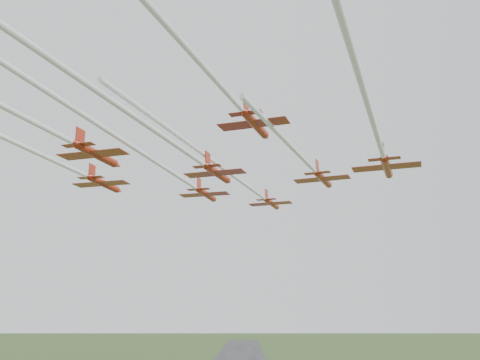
{
  "coord_description": "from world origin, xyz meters",
  "views": [
    {
      "loc": [
        5.38,
        -84.76,
        29.64
      ],
      "look_at": [
        4.26,
        1.08,
        51.68
      ],
      "focal_mm": 40.0,
      "sensor_mm": 36.0,
      "label": 1
    }
  ],
  "objects_px": {
    "jet_row3_mid": "(173,143)",
    "jet_row2_right": "(311,166)",
    "jet_lead": "(242,182)",
    "jet_row3_left": "(41,154)",
    "jet_row4_left": "(36,123)",
    "jet_row2_left": "(172,172)",
    "jet_row4_right": "(203,66)",
    "jet_row3_right": "(377,134)"
  },
  "relations": [
    {
      "from": "jet_row4_left",
      "to": "jet_row4_right",
      "type": "relative_size",
      "value": 0.87
    },
    {
      "from": "jet_row3_left",
      "to": "jet_row4_left",
      "type": "height_order",
      "value": "jet_row3_left"
    },
    {
      "from": "jet_row2_left",
      "to": "jet_row4_left",
      "type": "relative_size",
      "value": 1.18
    },
    {
      "from": "jet_row2_left",
      "to": "jet_row3_right",
      "type": "bearing_deg",
      "value": -27.47
    },
    {
      "from": "jet_row4_right",
      "to": "jet_row3_right",
      "type": "bearing_deg",
      "value": 49.08
    },
    {
      "from": "jet_row3_left",
      "to": "jet_row4_right",
      "type": "height_order",
      "value": "jet_row4_right"
    },
    {
      "from": "jet_row2_left",
      "to": "jet_row3_mid",
      "type": "bearing_deg",
      "value": -66.77
    },
    {
      "from": "jet_lead",
      "to": "jet_row4_right",
      "type": "distance_m",
      "value": 44.76
    },
    {
      "from": "jet_row3_left",
      "to": "jet_row3_right",
      "type": "bearing_deg",
      "value": -0.38
    },
    {
      "from": "jet_row3_mid",
      "to": "jet_row4_left",
      "type": "height_order",
      "value": "jet_row4_left"
    },
    {
      "from": "jet_lead",
      "to": "jet_row4_right",
      "type": "xyz_separation_m",
      "value": [
        -3.4,
        -44.63,
        0.26
      ]
    },
    {
      "from": "jet_row3_left",
      "to": "jet_row4_left",
      "type": "bearing_deg",
      "value": -56.87
    },
    {
      "from": "jet_row3_left",
      "to": "jet_row3_right",
      "type": "distance_m",
      "value": 44.79
    },
    {
      "from": "jet_lead",
      "to": "jet_row4_left",
      "type": "distance_m",
      "value": 41.71
    },
    {
      "from": "jet_row2_right",
      "to": "jet_row3_right",
      "type": "xyz_separation_m",
      "value": [
        4.92,
        -22.55,
        -2.62
      ]
    },
    {
      "from": "jet_row2_right",
      "to": "jet_row3_right",
      "type": "bearing_deg",
      "value": -56.86
    },
    {
      "from": "jet_row3_mid",
      "to": "jet_row3_right",
      "type": "relative_size",
      "value": 1.04
    },
    {
      "from": "jet_row2_left",
      "to": "jet_row4_left",
      "type": "bearing_deg",
      "value": -99.3
    },
    {
      "from": "jet_row3_right",
      "to": "jet_row4_left",
      "type": "bearing_deg",
      "value": -159.32
    },
    {
      "from": "jet_row3_left",
      "to": "jet_row4_left",
      "type": "distance_m",
      "value": 13.73
    },
    {
      "from": "jet_row2_right",
      "to": "jet_row4_left",
      "type": "relative_size",
      "value": 0.78
    },
    {
      "from": "jet_lead",
      "to": "jet_row4_left",
      "type": "relative_size",
      "value": 1.24
    },
    {
      "from": "jet_row3_right",
      "to": "jet_row4_right",
      "type": "distance_m",
      "value": 22.49
    },
    {
      "from": "jet_row3_right",
      "to": "jet_row3_mid",
      "type": "bearing_deg",
      "value": -174.64
    },
    {
      "from": "jet_row4_left",
      "to": "jet_row2_left",
      "type": "bearing_deg",
      "value": 82.17
    },
    {
      "from": "jet_row2_right",
      "to": "jet_row4_right",
      "type": "distance_m",
      "value": 36.88
    },
    {
      "from": "jet_row2_right",
      "to": "jet_row3_left",
      "type": "bearing_deg",
      "value": -143.12
    },
    {
      "from": "jet_row3_right",
      "to": "jet_row4_left",
      "type": "distance_m",
      "value": 38.92
    },
    {
      "from": "jet_lead",
      "to": "jet_row2_right",
      "type": "bearing_deg",
      "value": -26.36
    },
    {
      "from": "jet_row2_right",
      "to": "jet_row4_left",
      "type": "xyz_separation_m",
      "value": [
        -33.97,
        -24.04,
        -1.62
      ]
    },
    {
      "from": "jet_lead",
      "to": "jet_row3_right",
      "type": "relative_size",
      "value": 1.17
    },
    {
      "from": "jet_lead",
      "to": "jet_row3_right",
      "type": "xyz_separation_m",
      "value": [
        15.7,
        -33.14,
        -2.72
      ]
    },
    {
      "from": "jet_row3_mid",
      "to": "jet_row4_right",
      "type": "distance_m",
      "value": 18.02
    },
    {
      "from": "jet_row3_mid",
      "to": "jet_row2_right",
      "type": "bearing_deg",
      "value": 59.01
    },
    {
      "from": "jet_row3_right",
      "to": "jet_row3_left",
      "type": "bearing_deg",
      "value": -176.43
    },
    {
      "from": "jet_lead",
      "to": "jet_row3_left",
      "type": "xyz_separation_m",
      "value": [
        -27.56,
        -21.61,
        -1.39
      ]
    },
    {
      "from": "jet_row3_left",
      "to": "jet_row3_right",
      "type": "height_order",
      "value": "jet_row3_left"
    },
    {
      "from": "jet_row3_mid",
      "to": "jet_row3_right",
      "type": "xyz_separation_m",
      "value": [
        24.27,
        -5.66,
        -0.96
      ]
    },
    {
      "from": "jet_row3_right",
      "to": "jet_row2_right",
      "type": "bearing_deg",
      "value": 120.78
    },
    {
      "from": "jet_lead",
      "to": "jet_row3_right",
      "type": "height_order",
      "value": "jet_lead"
    },
    {
      "from": "jet_row4_right",
      "to": "jet_row3_left",
      "type": "bearing_deg",
      "value": 154.44
    },
    {
      "from": "jet_row3_mid",
      "to": "jet_row4_right",
      "type": "height_order",
      "value": "jet_row4_right"
    }
  ]
}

